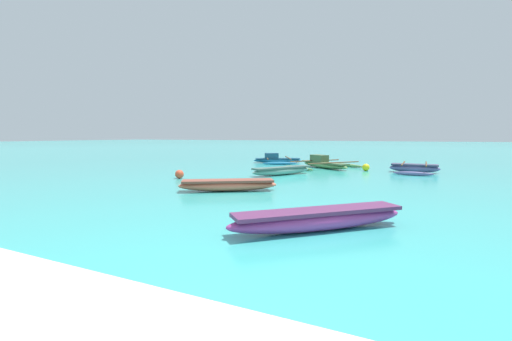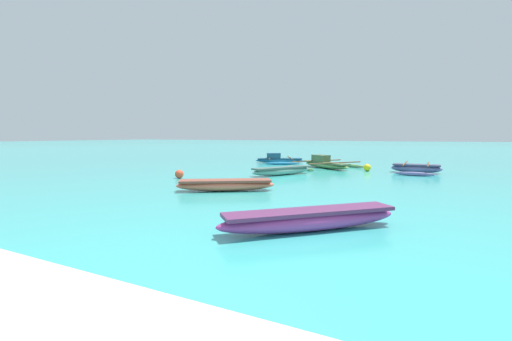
{
  "view_description": "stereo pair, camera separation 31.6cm",
  "coord_description": "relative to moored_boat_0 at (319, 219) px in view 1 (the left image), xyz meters",
  "views": [
    {
      "loc": [
        1.76,
        -2.12,
        1.99
      ],
      "look_at": [
        -5.55,
        13.01,
        0.25
      ],
      "focal_mm": 24.0,
      "sensor_mm": 36.0,
      "label": 1
    },
    {
      "loc": [
        2.05,
        -1.98,
        1.99
      ],
      "look_at": [
        -5.55,
        13.01,
        0.25
      ],
      "focal_mm": 24.0,
      "sensor_mm": 36.0,
      "label": 2
    }
  ],
  "objects": [
    {
      "name": "moored_boat_1",
      "position": [
        -7.56,
        16.01,
        -0.02
      ],
      "size": [
        3.78,
        4.38,
        0.7
      ],
      "rotation": [
        0.0,
        0.0,
        0.48
      ],
      "color": "teal",
      "rests_on": "ground_plane"
    },
    {
      "name": "mooring_buoy_1",
      "position": [
        -0.88,
        12.86,
        -0.05
      ],
      "size": [
        0.4,
        0.4,
        0.4
      ],
      "color": "yellow",
      "rests_on": "ground_plane"
    },
    {
      "name": "mooring_buoy_0",
      "position": [
        -8.12,
        5.63,
        -0.05
      ],
      "size": [
        0.4,
        0.4,
        0.4
      ],
      "color": "#E54C2D",
      "rests_on": "ground_plane"
    },
    {
      "name": "moored_boat_2",
      "position": [
        -4.41,
        9.04,
        -0.02
      ],
      "size": [
        2.29,
        3.42,
        0.41
      ],
      "rotation": [
        0.0,
        0.0,
        1.06
      ],
      "color": "#6A9E8E",
      "rests_on": "ground_plane"
    },
    {
      "name": "moored_boat_3",
      "position": [
        -3.45,
        13.54,
        0.01
      ],
      "size": [
        4.61,
        4.84,
        0.78
      ],
      "rotation": [
        0.0,
        0.0,
        -0.64
      ],
      "color": "#6E9D59",
      "rests_on": "ground_plane"
    },
    {
      "name": "moored_boat_5",
      "position": [
        1.58,
        13.15,
        -0.01
      ],
      "size": [
        2.49,
        3.29,
        0.51
      ],
      "rotation": [
        0.0,
        0.0,
        -0.01
      ],
      "color": "slate",
      "rests_on": "ground_plane"
    },
    {
      "name": "moored_boat_4",
      "position": [
        -4.31,
        3.55,
        -0.02
      ],
      "size": [
        3.36,
        2.52,
        0.4
      ],
      "rotation": [
        0.0,
        0.0,
        0.57
      ],
      "color": "#EA6A4E",
      "rests_on": "ground_plane"
    },
    {
      "name": "moored_boat_0",
      "position": [
        0.0,
        0.0,
        0.0
      ],
      "size": [
        3.34,
        3.33,
        0.45
      ],
      "rotation": [
        0.0,
        0.0,
        0.78
      ],
      "color": "#993786",
      "rests_on": "ground_plane"
    }
  ]
}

